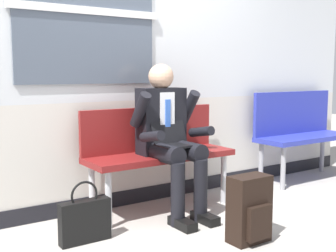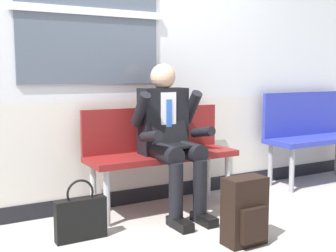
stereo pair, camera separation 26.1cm
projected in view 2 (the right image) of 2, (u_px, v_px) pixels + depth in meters
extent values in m
plane|color=#9E9991|center=(166.00, 222.00, 3.41)|extent=(18.00, 18.00, 0.00)
cube|color=beige|center=(132.00, 144.00, 3.88)|extent=(5.73, 0.12, 0.79)
cube|color=black|center=(132.00, 194.00, 3.94)|extent=(5.73, 0.14, 0.13)
cube|color=#4C5666|center=(90.00, 12.00, 3.50)|extent=(1.20, 0.02, 1.17)
cube|color=silver|center=(91.00, 11.00, 3.49)|extent=(1.28, 0.03, 0.06)
cube|color=maroon|center=(163.00, 156.00, 3.65)|extent=(1.30, 0.42, 0.05)
cube|color=maroon|center=(153.00, 129.00, 3.78)|extent=(1.30, 0.04, 0.38)
cylinder|color=#B7B7BC|center=(107.00, 198.00, 3.27)|extent=(0.05, 0.05, 0.44)
cylinder|color=#B7B7BC|center=(93.00, 189.00, 3.53)|extent=(0.05, 0.05, 0.44)
cylinder|color=#B7B7BC|center=(227.00, 180.00, 3.84)|extent=(0.05, 0.05, 0.44)
cylinder|color=#B7B7BC|center=(208.00, 173.00, 4.09)|extent=(0.05, 0.05, 0.44)
cube|color=#28339E|center=(317.00, 139.00, 4.57)|extent=(1.19, 0.42, 0.05)
cube|color=#28339E|center=(305.00, 114.00, 4.70)|extent=(1.19, 0.04, 0.47)
cylinder|color=gray|center=(292.00, 170.00, 4.22)|extent=(0.05, 0.05, 0.44)
cylinder|color=gray|center=(270.00, 165.00, 4.48)|extent=(0.05, 0.05, 0.44)
cylinder|color=black|center=(164.00, 153.00, 3.41)|extent=(0.15, 0.40, 0.15)
cylinder|color=black|center=(176.00, 195.00, 3.28)|extent=(0.11, 0.11, 0.49)
cube|color=black|center=(180.00, 224.00, 3.26)|extent=(0.10, 0.26, 0.07)
cylinder|color=black|center=(187.00, 151.00, 3.52)|extent=(0.15, 0.40, 0.15)
cylinder|color=black|center=(200.00, 191.00, 3.39)|extent=(0.11, 0.11, 0.49)
cube|color=black|center=(204.00, 219.00, 3.36)|extent=(0.10, 0.26, 0.07)
cube|color=black|center=(163.00, 121.00, 3.62)|extent=(0.40, 0.18, 0.55)
cube|color=silver|center=(169.00, 116.00, 3.53)|extent=(0.14, 0.01, 0.38)
cube|color=blue|center=(169.00, 120.00, 3.53)|extent=(0.05, 0.01, 0.33)
sphere|color=tan|center=(163.00, 77.00, 3.57)|extent=(0.21, 0.21, 0.21)
cylinder|color=black|center=(141.00, 110.00, 3.43)|extent=(0.09, 0.25, 0.30)
cylinder|color=black|center=(151.00, 136.00, 3.30)|extent=(0.08, 0.27, 0.12)
cylinder|color=black|center=(192.00, 107.00, 3.66)|extent=(0.09, 0.25, 0.30)
cylinder|color=black|center=(203.00, 132.00, 3.54)|extent=(0.08, 0.27, 0.12)
cube|color=black|center=(178.00, 146.00, 3.43)|extent=(0.32, 0.22, 0.02)
cube|color=black|center=(169.00, 130.00, 3.53)|extent=(0.32, 0.08, 0.21)
cube|color=black|center=(244.00, 211.00, 2.94)|extent=(0.29, 0.16, 0.47)
cube|color=black|center=(254.00, 225.00, 2.86)|extent=(0.20, 0.04, 0.23)
cube|color=black|center=(81.00, 219.00, 3.02)|extent=(0.36, 0.09, 0.30)
torus|color=black|center=(80.00, 193.00, 3.00)|extent=(0.20, 0.02, 0.20)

